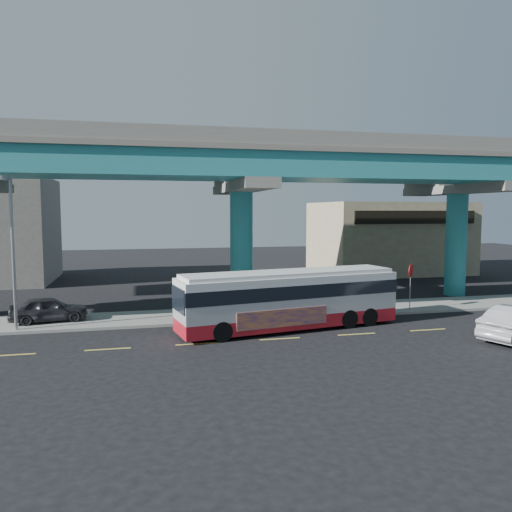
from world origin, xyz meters
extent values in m
plane|color=black|center=(0.00, 0.00, 0.00)|extent=(120.00, 120.00, 0.00)
cube|color=gray|center=(0.00, 5.50, 0.07)|extent=(70.00, 4.00, 0.15)
cube|color=#D8C64C|center=(-12.00, -0.30, 0.01)|extent=(2.00, 0.12, 0.01)
cube|color=#D8C64C|center=(-8.00, -0.30, 0.01)|extent=(2.00, 0.12, 0.01)
cube|color=#D8C64C|center=(-4.00, -0.30, 0.01)|extent=(2.00, 0.12, 0.01)
cube|color=#D8C64C|center=(0.00, -0.30, 0.01)|extent=(2.00, 0.12, 0.01)
cube|color=#D8C64C|center=(4.00, -0.30, 0.01)|extent=(2.00, 0.12, 0.01)
cube|color=#D8C64C|center=(8.00, -0.30, 0.01)|extent=(2.00, 0.12, 0.01)
cube|color=#D8C64C|center=(12.00, -0.30, 0.01)|extent=(2.00, 0.12, 0.01)
cylinder|color=teal|center=(0.00, 9.00, 3.70)|extent=(1.50, 1.50, 7.40)
cube|color=gray|center=(0.00, 9.00, 7.70)|extent=(2.00, 12.00, 0.60)
cube|color=gray|center=(0.00, 12.50, 8.60)|extent=(1.80, 5.00, 1.20)
cylinder|color=teal|center=(16.00, 9.00, 3.70)|extent=(1.50, 1.50, 7.40)
cube|color=gray|center=(16.00, 9.00, 7.70)|extent=(2.00, 12.00, 0.60)
cube|color=gray|center=(16.00, 12.50, 8.60)|extent=(1.80, 5.00, 1.20)
cube|color=teal|center=(0.00, 5.50, 8.70)|extent=(52.00, 5.00, 1.40)
cube|color=gray|center=(0.00, 5.50, 9.55)|extent=(52.00, 5.40, 0.30)
cube|color=gray|center=(0.00, 3.00, 10.10)|extent=(52.00, 0.25, 0.80)
cube|color=gray|center=(0.00, 8.00, 10.10)|extent=(52.00, 0.25, 0.80)
cube|color=teal|center=(0.00, 12.50, 9.90)|extent=(52.00, 5.00, 1.40)
cube|color=gray|center=(0.00, 12.50, 10.75)|extent=(52.00, 5.40, 0.30)
cube|color=gray|center=(0.00, 10.00, 11.30)|extent=(52.00, 0.25, 0.80)
cube|color=gray|center=(0.00, 15.00, 11.30)|extent=(52.00, 0.25, 0.80)
cube|color=tan|center=(18.00, 23.00, 3.50)|extent=(14.00, 10.00, 7.00)
cube|color=black|center=(18.00, 17.90, 5.60)|extent=(12.00, 0.25, 1.20)
cube|color=#A3131E|center=(1.05, 1.62, 0.54)|extent=(12.05, 4.54, 0.69)
cube|color=#B5B5BA|center=(1.05, 1.62, 1.62)|extent=(12.05, 4.54, 1.47)
cube|color=black|center=(1.05, 1.62, 2.11)|extent=(12.12, 4.60, 0.69)
cube|color=silver|center=(1.05, 1.62, 2.65)|extent=(12.05, 4.54, 0.39)
cube|color=silver|center=(1.05, 1.62, 2.95)|extent=(11.61, 4.22, 0.20)
cube|color=black|center=(6.87, 2.66, 1.97)|extent=(0.46, 2.23, 1.18)
cube|color=black|center=(-4.77, 0.58, 1.97)|extent=(0.46, 2.23, 1.18)
cube|color=navy|center=(0.31, 0.19, 0.90)|extent=(4.85, 0.91, 0.88)
cylinder|color=black|center=(-2.82, -0.22, 0.49)|extent=(1.02, 0.46, 0.98)
cylinder|color=black|center=(-3.21, 2.01, 0.49)|extent=(1.02, 0.46, 0.98)
cylinder|color=black|center=(4.15, 1.02, 0.49)|extent=(1.02, 0.46, 0.98)
cylinder|color=black|center=(3.75, 3.25, 0.49)|extent=(1.02, 0.46, 0.98)
cylinder|color=black|center=(5.41, 1.25, 0.49)|extent=(1.02, 0.46, 0.98)
cylinder|color=black|center=(5.01, 3.47, 0.49)|extent=(1.02, 0.46, 0.98)
imported|color=#2A2A2F|center=(-11.43, 5.61, 0.83)|extent=(2.76, 4.47, 1.37)
cylinder|color=gray|center=(-12.72, 4.00, 4.04)|extent=(0.16, 0.16, 7.79)
cylinder|color=gray|center=(-12.72, 2.95, 7.73)|extent=(0.12, 2.10, 0.12)
cylinder|color=gray|center=(9.56, 4.20, 1.37)|extent=(0.06, 0.06, 2.44)
cylinder|color=#B20A0A|center=(9.56, 4.17, 2.53)|extent=(0.64, 0.59, 0.84)
camera|label=1|loc=(-6.50, -23.05, 6.17)|focal=35.00mm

